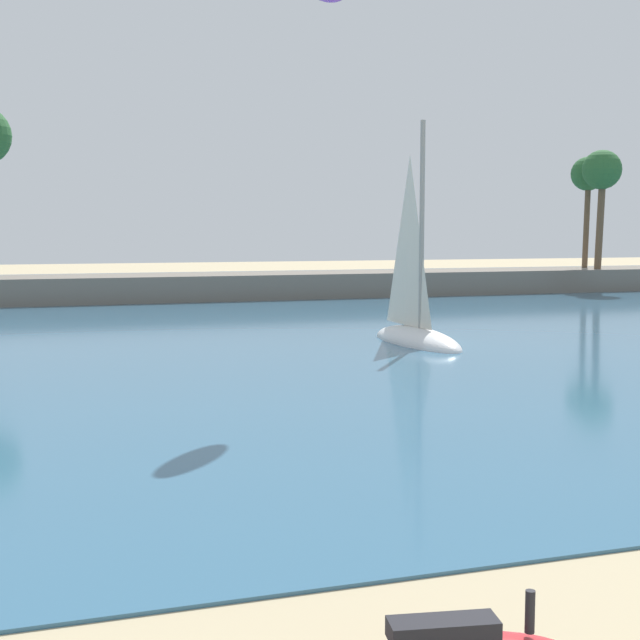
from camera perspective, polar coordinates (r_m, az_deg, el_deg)
The scene contains 3 objects.
sea at distance 56.27m, azimuth -14.40°, elevation 0.73°, with size 220.00×90.15×0.06m, color #33607F.
palm_headland at distance 61.19m, azimuth -17.68°, elevation 3.52°, with size 115.62×6.43×12.92m.
sailboat_mid_bay at distance 37.87m, azimuth 6.20°, elevation -0.11°, with size 2.38×7.01×10.04m.
Camera 1 is at (-3.52, -2.14, 4.88)m, focal length 49.35 mm.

